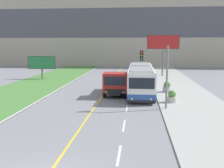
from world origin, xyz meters
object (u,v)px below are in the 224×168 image
traffic_light_mast (158,69)px  billboard_small (42,63)px  billboard_large (163,44)px  planter_round_second (167,87)px  city_bus (141,79)px  dump_truck (116,84)px  planter_round_near (172,97)px

traffic_light_mast → billboard_small: traffic_light_mast is taller
billboard_large → planter_round_second: 15.75m
planter_round_second → city_bus: bearing=-173.8°
dump_truck → planter_round_second: dump_truck is taller
planter_round_second → billboard_large: bearing=86.7°
traffic_light_mast → planter_round_second: traffic_light_mast is taller
dump_truck → city_bus: bearing=35.3°
city_bus → planter_round_near: 5.66m
billboard_small → planter_round_second: size_ratio=3.68×
billboard_large → planter_round_near: (-0.97, -20.17, -4.74)m
dump_truck → planter_round_second: 5.83m
city_bus → planter_round_second: size_ratio=10.62×
planter_round_near → traffic_light_mast: bearing=-122.0°
dump_truck → traffic_light_mast: size_ratio=1.19×
city_bus → traffic_light_mast: traffic_light_mast is taller
billboard_large → billboard_small: 19.54m
city_bus → billboard_small: bearing=145.9°
billboard_small → planter_round_near: billboard_small is taller
dump_truck → billboard_large: 18.66m
billboard_small → dump_truck: bearing=-43.9°
billboard_small → planter_round_second: 20.34m
traffic_light_mast → billboard_large: (2.43, 22.50, 1.97)m
billboard_large → planter_round_second: bearing=-93.3°
traffic_light_mast → dump_truck: bearing=125.3°
traffic_light_mast → billboard_small: size_ratio=1.21×
planter_round_second → billboard_small: bearing=151.2°
traffic_light_mast → billboard_large: billboard_large is taller
planter_round_near → planter_round_second: 5.17m
city_bus → billboard_large: (3.73, 15.31, 3.81)m
dump_truck → billboard_large: bearing=69.9°
dump_truck → traffic_light_mast: (3.82, -5.40, 2.10)m
city_bus → planter_round_second: 3.03m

